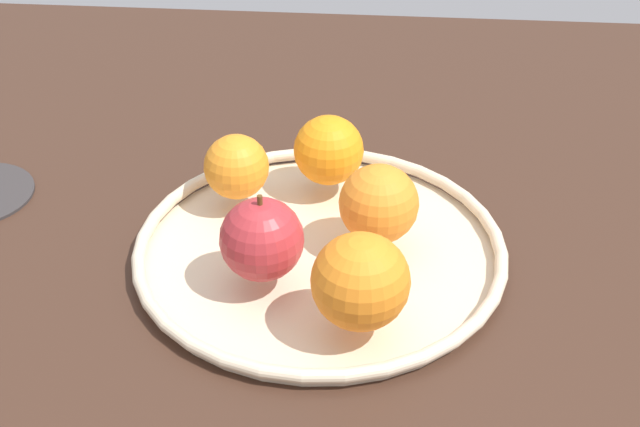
{
  "coord_description": "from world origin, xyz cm",
  "views": [
    {
      "loc": [
        63.0,
        5.23,
        49.11
      ],
      "look_at": [
        0.0,
        0.0,
        4.8
      ],
      "focal_mm": 49.44,
      "sensor_mm": 36.0,
      "label": 1
    }
  ],
  "objects_px": {
    "orange_back_left": "(379,204)",
    "orange_center": "(333,150)",
    "orange_front_right": "(236,167)",
    "orange_back_right": "(361,281)",
    "apple": "(262,239)",
    "fruit_bowl": "(320,249)"
  },
  "relations": [
    {
      "from": "orange_front_right",
      "to": "orange_center",
      "type": "relative_size",
      "value": 0.91
    },
    {
      "from": "fruit_bowl",
      "to": "apple",
      "type": "relative_size",
      "value": 4.24
    },
    {
      "from": "orange_front_right",
      "to": "orange_back_left",
      "type": "distance_m",
      "value": 0.15
    },
    {
      "from": "apple",
      "to": "orange_back_right",
      "type": "relative_size",
      "value": 1.01
    },
    {
      "from": "orange_front_right",
      "to": "orange_back_right",
      "type": "bearing_deg",
      "value": 36.27
    },
    {
      "from": "orange_back_right",
      "to": "orange_center",
      "type": "relative_size",
      "value": 1.15
    },
    {
      "from": "apple",
      "to": "orange_back_right",
      "type": "xyz_separation_m",
      "value": [
        0.05,
        0.08,
        0.0
      ]
    },
    {
      "from": "orange_front_right",
      "to": "fruit_bowl",
      "type": "bearing_deg",
      "value": 51.1
    },
    {
      "from": "fruit_bowl",
      "to": "orange_front_right",
      "type": "xyz_separation_m",
      "value": [
        -0.07,
        -0.09,
        0.04
      ]
    },
    {
      "from": "apple",
      "to": "orange_front_right",
      "type": "xyz_separation_m",
      "value": [
        -0.12,
        -0.04,
        -0.0
      ]
    },
    {
      "from": "apple",
      "to": "orange_center",
      "type": "xyz_separation_m",
      "value": [
        -0.15,
        0.05,
        -0.0
      ]
    },
    {
      "from": "fruit_bowl",
      "to": "orange_back_right",
      "type": "relative_size",
      "value": 4.29
    },
    {
      "from": "orange_back_left",
      "to": "orange_center",
      "type": "distance_m",
      "value": 0.1
    },
    {
      "from": "fruit_bowl",
      "to": "orange_front_right",
      "type": "distance_m",
      "value": 0.12
    },
    {
      "from": "fruit_bowl",
      "to": "orange_back_right",
      "type": "xyz_separation_m",
      "value": [
        0.1,
        0.04,
        0.05
      ]
    },
    {
      "from": "apple",
      "to": "orange_front_right",
      "type": "distance_m",
      "value": 0.13
    },
    {
      "from": "orange_front_right",
      "to": "orange_back_left",
      "type": "bearing_deg",
      "value": 67.1
    },
    {
      "from": "fruit_bowl",
      "to": "apple",
      "type": "xyz_separation_m",
      "value": [
        0.05,
        -0.04,
        0.04
      ]
    },
    {
      "from": "orange_center",
      "to": "orange_back_left",
      "type": "bearing_deg",
      "value": 27.52
    },
    {
      "from": "apple",
      "to": "orange_center",
      "type": "height_order",
      "value": "apple"
    },
    {
      "from": "apple",
      "to": "orange_center",
      "type": "bearing_deg",
      "value": 162.13
    },
    {
      "from": "orange_front_right",
      "to": "orange_back_left",
      "type": "height_order",
      "value": "orange_back_left"
    }
  ]
}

